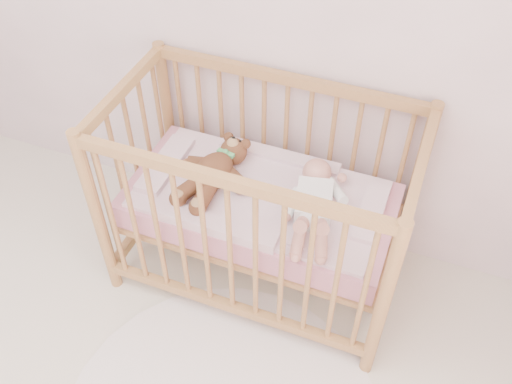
% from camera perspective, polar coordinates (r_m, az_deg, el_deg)
% --- Properties ---
extents(crib, '(1.36, 0.76, 1.00)m').
position_cam_1_polar(crib, '(2.64, 0.39, -1.11)').
color(crib, tan).
rests_on(crib, floor).
extents(mattress, '(1.22, 0.62, 0.13)m').
position_cam_1_polar(mattress, '(2.65, 0.39, -1.34)').
color(mattress, pink).
rests_on(mattress, crib).
extents(blanket, '(1.10, 0.58, 0.06)m').
position_cam_1_polar(blanket, '(2.59, 0.40, -0.20)').
color(blanket, '#F0A5C1').
rests_on(blanket, mattress).
extents(baby, '(0.41, 0.64, 0.14)m').
position_cam_1_polar(baby, '(2.47, 5.82, -0.83)').
color(baby, white).
rests_on(baby, blanket).
extents(teddy_bear, '(0.44, 0.56, 0.14)m').
position_cam_1_polar(teddy_bear, '(2.59, -4.34, 2.09)').
color(teddy_bear, brown).
rests_on(teddy_bear, blanket).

